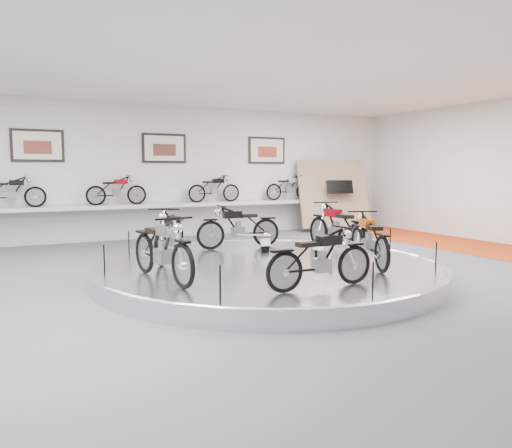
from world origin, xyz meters
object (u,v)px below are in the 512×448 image
bike_c (170,233)px  bike_e (321,258)px  bike_a (337,227)px  bike_f (369,239)px  bike_b (239,227)px  bike_d (162,248)px  shelf (168,205)px  display_platform (269,271)px

bike_c → bike_e: bike_c is taller
bike_a → bike_f: (-0.41, -1.54, -0.04)m
bike_b → bike_d: size_ratio=0.94×
shelf → bike_a: (1.90, -5.92, -0.17)m
bike_c → bike_b: bearing=141.1°
bike_a → bike_c: bike_a is taller
shelf → bike_c: bearing=-106.4°
bike_b → bike_d: bike_d is taller
bike_c → bike_d: 1.97m
bike_a → bike_f: bike_a is taller
shelf → bike_f: 7.61m
shelf → bike_b: bike_b is taller
shelf → bike_a: 6.22m
bike_b → bike_c: size_ratio=0.94×
bike_b → display_platform: bearing=86.8°
bike_b → bike_e: (-0.56, -4.05, -0.03)m
shelf → bike_b: bearing=-86.6°
bike_a → bike_c: bearing=78.4°
shelf → bike_e: 8.56m
bike_c → bike_f: (3.00, -2.32, -0.03)m
bike_a → bike_d: 4.24m
shelf → bike_b: size_ratio=6.67×
shelf → bike_d: size_ratio=6.28×
display_platform → bike_a: (1.90, 0.48, 0.68)m
bike_a → bike_d: (-4.10, -1.06, -0.01)m
bike_d → bike_b: bearing=126.6°
bike_e → bike_f: bearing=30.8°
bike_b → bike_c: 1.89m
bike_e → bike_f: 2.09m
shelf → bike_d: 7.33m
display_platform → bike_b: 2.03m
display_platform → shelf: (0.00, 6.40, 0.85)m
shelf → bike_b: (0.27, -4.49, -0.21)m
display_platform → bike_a: bearing=14.2°
display_platform → bike_d: (-2.20, -0.58, 0.67)m
bike_a → bike_f: bearing=166.4°
bike_a → bike_e: (-2.20, -2.63, -0.08)m
bike_f → bike_a: bearing=5.4°
bike_c → display_platform: bearing=81.3°
bike_c → bike_d: size_ratio=1.00×
bike_d → bike_c: bearing=150.9°
display_platform → bike_d: bike_d is taller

